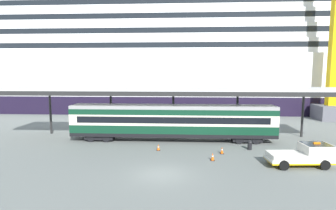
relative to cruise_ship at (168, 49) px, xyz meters
name	(u,v)px	position (x,y,z in m)	size (l,w,h in m)	color
ground_plane	(161,174)	(1.88, -43.31, -13.25)	(400.00, 400.00, 0.00)	slate
cruise_ship	(168,49)	(0.00, 0.00, 0.00)	(176.90, 28.89, 39.61)	black
platform_canopy	(173,90)	(2.36, -32.40, -7.47)	(39.17, 5.32, 6.04)	silver
train_carriage	(172,121)	(2.36, -32.83, -10.94)	(23.02, 2.81, 4.11)	black
service_truck	(305,154)	(13.77, -40.74, -12.26)	(5.34, 2.56, 2.02)	silver
traffic_cone_near	(222,150)	(7.34, -37.67, -12.91)	(0.36, 0.36, 0.69)	black
traffic_cone_mid	(213,157)	(6.22, -39.79, -12.90)	(0.36, 0.36, 0.71)	black
traffic_cone_far	(158,147)	(1.10, -36.88, -12.94)	(0.36, 0.36, 0.62)	black
quay_bollard	(250,145)	(10.35, -36.10, -12.73)	(0.48, 0.48, 0.96)	black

